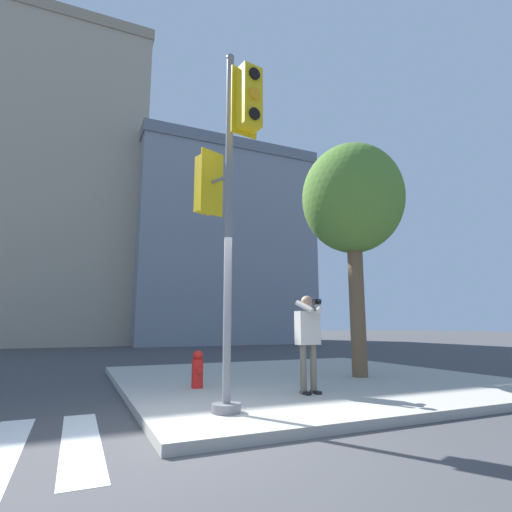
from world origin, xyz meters
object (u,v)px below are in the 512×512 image
object	(u,v)px
traffic_signal_pole	(227,181)
fire_hydrant	(198,369)
street_tree	(353,201)
person_photographer	(308,334)

from	to	relation	value
traffic_signal_pole	fire_hydrant	xyz separation A→B (m)	(0.26, 2.23, -2.88)
traffic_signal_pole	fire_hydrant	bearing A→B (deg)	83.29
traffic_signal_pole	street_tree	world-z (taller)	street_tree
person_photographer	street_tree	bearing A→B (deg)	33.37
person_photographer	street_tree	distance (m)	4.12
person_photographer	traffic_signal_pole	bearing A→B (deg)	-155.31
fire_hydrant	traffic_signal_pole	bearing A→B (deg)	-96.71
traffic_signal_pole	person_photographer	xyz separation A→B (m)	(1.82, 0.84, -2.22)
traffic_signal_pole	street_tree	distance (m)	4.76
traffic_signal_pole	street_tree	bearing A→B (deg)	29.66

